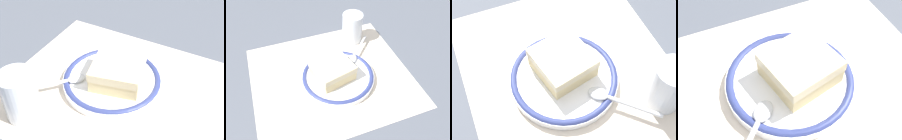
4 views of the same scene
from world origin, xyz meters
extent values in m
plane|color=#4C515B|center=(0.00, 0.00, 0.00)|extent=(2.40, 2.40, 0.00)
cube|color=beige|center=(0.00, 0.00, 0.00)|extent=(0.43, 0.38, 0.00)
cylinder|color=white|center=(0.01, -0.02, 0.01)|extent=(0.20, 0.20, 0.02)
torus|color=navy|center=(0.01, -0.02, 0.01)|extent=(0.20, 0.20, 0.01)
cube|color=beige|center=(0.00, -0.01, 0.03)|extent=(0.11, 0.11, 0.03)
cube|color=beige|center=(0.00, -0.01, 0.05)|extent=(0.11, 0.11, 0.02)
ellipsoid|color=silver|center=(0.07, 0.02, 0.02)|extent=(0.04, 0.04, 0.01)
camera|label=1|loc=(-0.19, 0.37, 0.41)|focal=46.91mm
camera|label=2|loc=(-0.13, -0.40, 0.47)|focal=35.71mm
camera|label=3|loc=(0.30, -0.13, 0.51)|focal=51.02mm
camera|label=4|loc=(0.12, 0.22, 0.37)|focal=45.89mm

